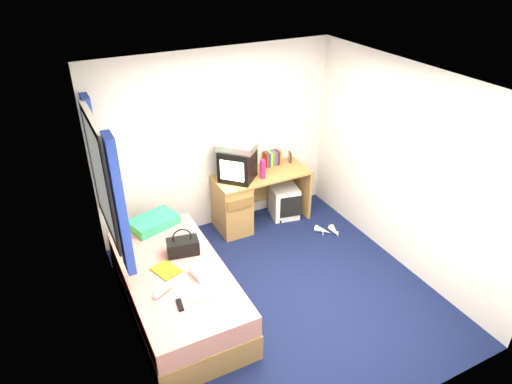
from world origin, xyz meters
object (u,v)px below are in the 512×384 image
vcr (237,146)px  colour_swatch_fan (202,299)px  picture_frame (290,157)px  towel (206,269)px  water_bottle (162,290)px  desk (243,200)px  white_heels (329,231)px  bed (177,290)px  aerosol_can (251,167)px  remote_control (180,305)px  storage_cube (284,202)px  crt_tv (237,165)px  pillow (154,222)px  pink_water_bottle (263,170)px  handbag (183,246)px  magazine (166,270)px

vcr → colour_swatch_fan: 2.17m
picture_frame → vcr: bearing=-152.2°
towel → water_bottle: 0.49m
desk → white_heels: (0.94, -0.70, -0.37)m
bed → aerosol_can: aerosol_can is taller
towel → remote_control: towel is taller
picture_frame → towel: picture_frame is taller
desk → storage_cube: size_ratio=2.85×
crt_tv → storage_cube: bearing=43.0°
towel → picture_frame: bearing=38.5°
water_bottle → picture_frame: bearing=33.9°
storage_cube → towel: towel is taller
remote_control → desk: bearing=55.9°
pillow → remote_control: pillow is taller
desk → vcr: vcr is taller
pink_water_bottle → handbag: size_ratio=0.65×
crt_tv → pink_water_bottle: size_ratio=2.37×
magazine → white_heels: bearing=10.1°
magazine → towel: bearing=-31.6°
towel → pink_water_bottle: bearing=43.4°
bed → pink_water_bottle: 1.97m
storage_cube → magazine: 2.34m
pillow → magazine: bearing=-98.2°
white_heels → bed: bearing=-168.7°
picture_frame → white_heels: 1.16m
bed → colour_swatch_fan: colour_swatch_fan is taller
pillow → handbag: (0.14, -0.65, 0.03)m
water_bottle → remote_control: size_ratio=1.25×
pink_water_bottle → colour_swatch_fan: bearing=-133.1°
water_bottle → remote_control: (0.09, -0.24, -0.03)m
aerosol_can → bed: bearing=-140.6°
pink_water_bottle → aerosol_can: bearing=111.4°
bed → desk: size_ratio=1.54×
pillow → handbag: 0.67m
storage_cube → bed: bearing=-138.9°
bed → handbag: (0.17, 0.24, 0.36)m
water_bottle → white_heels: (2.49, 0.73, -0.54)m
desk → aerosol_can: (0.16, 0.06, 0.44)m
picture_frame → pink_water_bottle: pink_water_bottle is taller
pink_water_bottle → crt_tv: bearing=158.3°
water_bottle → storage_cube: bearing=32.8°
crt_tv → colour_swatch_fan: size_ratio=2.58×
vcr → magazine: vcr is taller
pink_water_bottle → water_bottle: (-1.78, -1.31, -0.29)m
vcr → handbag: size_ratio=1.27×
pink_water_bottle → white_heels: 1.24m
pillow → towel: pillow is taller
desk → white_heels: size_ratio=3.97×
aerosol_can → water_bottle: (-1.70, -1.50, -0.27)m
storage_cube → pink_water_bottle: size_ratio=1.91×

